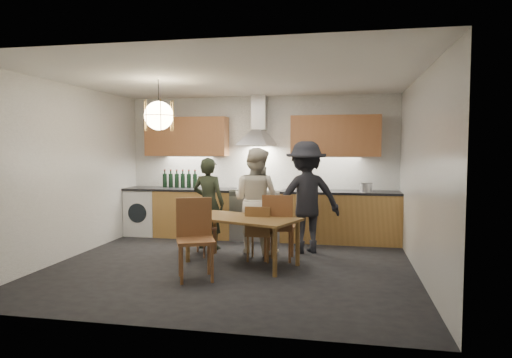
% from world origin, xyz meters
% --- Properties ---
extents(ground, '(5.00, 5.00, 0.00)m').
position_xyz_m(ground, '(0.00, 0.00, 0.00)').
color(ground, black).
rests_on(ground, ground).
extents(room_shell, '(5.02, 4.52, 2.61)m').
position_xyz_m(room_shell, '(0.00, 0.00, 1.71)').
color(room_shell, white).
rests_on(room_shell, ground).
extents(counter_run, '(5.00, 0.62, 0.90)m').
position_xyz_m(counter_run, '(0.02, 1.95, 0.45)').
color(counter_run, tan).
rests_on(counter_run, ground).
extents(range_stove, '(0.90, 0.60, 0.92)m').
position_xyz_m(range_stove, '(0.00, 1.94, 0.44)').
color(range_stove, silver).
rests_on(range_stove, ground).
extents(wall_fixtures, '(4.30, 0.54, 1.10)m').
position_xyz_m(wall_fixtures, '(0.00, 2.07, 1.87)').
color(wall_fixtures, '#C9814D').
rests_on(wall_fixtures, ground).
extents(pendant_lamp, '(0.43, 0.43, 0.70)m').
position_xyz_m(pendant_lamp, '(-1.00, -0.10, 2.10)').
color(pendant_lamp, black).
rests_on(pendant_lamp, ground).
extents(dining_table, '(1.77, 1.30, 0.67)m').
position_xyz_m(dining_table, '(0.12, 0.15, 0.59)').
color(dining_table, brown).
rests_on(dining_table, ground).
extents(chair_back_left, '(0.45, 0.45, 0.82)m').
position_xyz_m(chair_back_left, '(-0.64, 0.48, 0.47)').
color(chair_back_left, brown).
rests_on(chair_back_left, ground).
extents(chair_back_mid, '(0.38, 0.38, 0.81)m').
position_xyz_m(chair_back_mid, '(0.33, 0.34, 0.46)').
color(chair_back_mid, brown).
rests_on(chair_back_mid, ground).
extents(chair_back_right, '(0.45, 0.45, 0.98)m').
position_xyz_m(chair_back_right, '(0.61, 0.42, 0.56)').
color(chair_back_right, brown).
rests_on(chair_back_right, ground).
extents(chair_front, '(0.60, 0.60, 1.01)m').
position_xyz_m(chair_front, '(-0.31, -0.62, 0.58)').
color(chair_front, brown).
rests_on(chair_front, ground).
extents(person_left, '(0.60, 0.45, 1.50)m').
position_xyz_m(person_left, '(-0.63, 1.02, 0.75)').
color(person_left, black).
rests_on(person_left, ground).
extents(person_mid, '(0.98, 0.88, 1.65)m').
position_xyz_m(person_mid, '(0.18, 0.90, 0.83)').
color(person_mid, beige).
rests_on(person_mid, ground).
extents(person_right, '(1.29, 1.02, 1.76)m').
position_xyz_m(person_right, '(0.95, 1.08, 0.88)').
color(person_right, black).
rests_on(person_right, ground).
extents(mixing_bowl, '(0.41, 0.41, 0.09)m').
position_xyz_m(mixing_bowl, '(0.88, 1.92, 0.94)').
color(mixing_bowl, '#BBBABE').
rests_on(mixing_bowl, counter_run).
extents(stock_pot, '(0.26, 0.26, 0.15)m').
position_xyz_m(stock_pot, '(1.91, 1.91, 0.97)').
color(stock_pot, silver).
rests_on(stock_pot, counter_run).
extents(wine_bottles, '(0.68, 0.08, 0.34)m').
position_xyz_m(wine_bottles, '(-1.51, 2.04, 1.07)').
color(wine_bottles, black).
rests_on(wine_bottles, counter_run).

